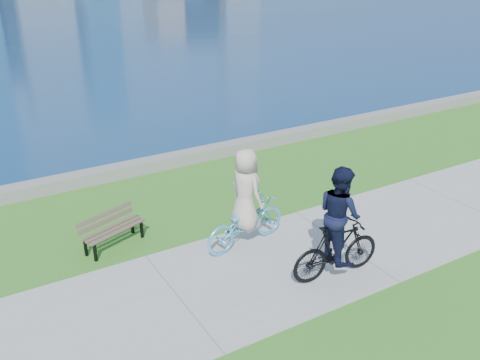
% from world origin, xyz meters
% --- Properties ---
extents(ground, '(320.00, 320.00, 0.00)m').
position_xyz_m(ground, '(0.00, 0.00, 0.00)').
color(ground, '#2D6B1C').
rests_on(ground, ground).
extents(concrete_path, '(80.00, 3.50, 0.02)m').
position_xyz_m(concrete_path, '(0.00, 0.00, 0.01)').
color(concrete_path, '#999A95').
rests_on(concrete_path, ground).
extents(seawall, '(90.00, 0.50, 0.35)m').
position_xyz_m(seawall, '(0.00, 6.20, 0.17)').
color(seawall, slate).
rests_on(seawall, ground).
extents(park_bench, '(1.56, 0.98, 0.76)m').
position_xyz_m(park_bench, '(-0.45, 2.59, 0.47)').
color(park_bench, black).
rests_on(park_bench, ground).
extents(cyclist_woman, '(1.05, 2.20, 2.27)m').
position_xyz_m(cyclist_woman, '(2.11, 1.08, 0.86)').
color(cyclist_woman, '#63C7F1').
rests_on(cyclist_woman, ground).
extents(cyclist_man, '(0.81, 2.02, 2.38)m').
position_xyz_m(cyclist_man, '(3.04, -0.89, 1.02)').
color(cyclist_man, black).
rests_on(cyclist_man, ground).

